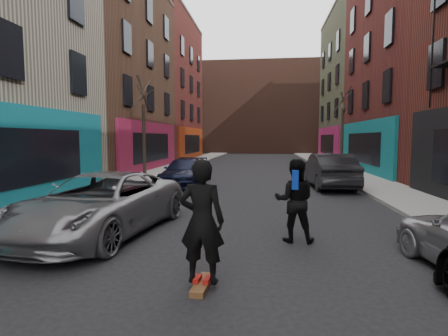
% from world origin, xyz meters
% --- Properties ---
extents(sidewalk_left, '(2.50, 84.00, 0.13)m').
position_xyz_m(sidewalk_left, '(-6.25, 30.00, 0.07)').
color(sidewalk_left, gray).
rests_on(sidewalk_left, ground).
extents(sidewalk_right, '(2.50, 84.00, 0.13)m').
position_xyz_m(sidewalk_right, '(6.25, 30.00, 0.07)').
color(sidewalk_right, gray).
rests_on(sidewalk_right, ground).
extents(building_far, '(40.00, 10.00, 14.00)m').
position_xyz_m(building_far, '(0.00, 56.00, 7.00)').
color(building_far, '#47281E').
rests_on(building_far, ground).
extents(tree_left_far, '(2.00, 2.00, 6.50)m').
position_xyz_m(tree_left_far, '(-6.20, 18.00, 3.38)').
color(tree_left_far, black).
rests_on(tree_left_far, sidewalk_left).
extents(tree_right_far, '(2.00, 2.00, 6.80)m').
position_xyz_m(tree_right_far, '(6.20, 24.00, 3.53)').
color(tree_right_far, black).
rests_on(tree_right_far, sidewalk_right).
extents(parked_left_far, '(3.12, 5.68, 1.51)m').
position_xyz_m(parked_left_far, '(-3.20, 6.46, 0.75)').
color(parked_left_far, gray).
rests_on(parked_left_far, ground).
extents(parked_left_end, '(1.92, 4.60, 1.33)m').
position_xyz_m(parked_left_end, '(-3.20, 15.39, 0.66)').
color(parked_left_end, black).
rests_on(parked_left_end, ground).
extents(parked_right_end, '(2.04, 5.04, 1.63)m').
position_xyz_m(parked_right_end, '(3.83, 15.45, 0.81)').
color(parked_right_end, black).
rests_on(parked_right_end, ground).
extents(skateboard, '(0.27, 0.81, 0.10)m').
position_xyz_m(skateboard, '(-0.15, 3.65, 0.05)').
color(skateboard, brown).
rests_on(skateboard, ground).
extents(skateboarder, '(0.74, 0.51, 1.96)m').
position_xyz_m(skateboarder, '(-0.15, 3.65, 1.08)').
color(skateboarder, black).
rests_on(skateboarder, skateboard).
extents(pedestrian, '(0.96, 0.77, 1.90)m').
position_xyz_m(pedestrian, '(1.49, 6.37, 0.96)').
color(pedestrian, black).
rests_on(pedestrian, ground).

